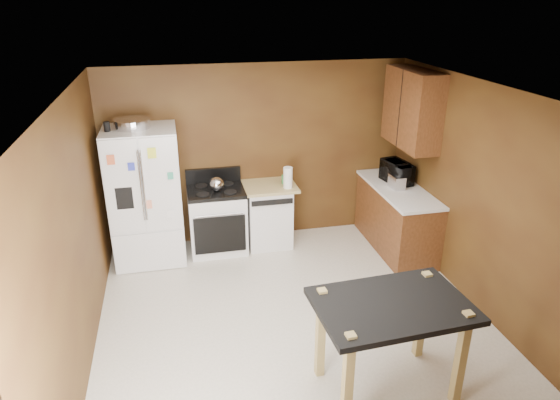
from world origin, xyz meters
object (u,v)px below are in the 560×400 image
object	(u,v)px
kettle	(217,184)
microwave	(397,173)
refrigerator	(146,196)
paper_towel	(288,178)
gas_range	(217,219)
roasting_pan	(132,123)
toaster	(397,182)
dishwasher	(268,214)
green_canister	(285,179)
pen_cup	(107,127)
island	(391,316)

from	to	relation	value
kettle	microwave	xyz separation A→B (m)	(2.47, -0.20, 0.04)
kettle	refrigerator	bearing A→B (deg)	179.20
paper_towel	gas_range	distance (m)	1.13
roasting_pan	kettle	world-z (taller)	roasting_pan
toaster	dishwasher	distance (m)	1.83
roasting_pan	green_canister	size ratio (longest dim) A/B	3.88
kettle	paper_towel	distance (m)	0.96
pen_cup	island	size ratio (longest dim) A/B	0.08
gas_range	island	world-z (taller)	gas_range
green_canister	toaster	distance (m)	1.52
dishwasher	green_canister	bearing A→B (deg)	5.29
pen_cup	kettle	world-z (taller)	pen_cup
green_canister	refrigerator	distance (m)	1.89
roasting_pan	island	distance (m)	3.87
paper_towel	dishwasher	world-z (taller)	paper_towel
microwave	gas_range	bearing A→B (deg)	73.52
island	dishwasher	bearing A→B (deg)	99.17
gas_range	dishwasher	xyz separation A→B (m)	(0.72, 0.02, -0.01)
green_canister	microwave	bearing A→B (deg)	-12.08
refrigerator	toaster	bearing A→B (deg)	-7.28
toaster	refrigerator	size ratio (longest dim) A/B	0.13
microwave	kettle	bearing A→B (deg)	75.18
refrigerator	island	xyz separation A→B (m)	(2.12, -2.94, -0.12)
green_canister	island	world-z (taller)	green_canister
pen_cup	refrigerator	world-z (taller)	pen_cup
paper_towel	gas_range	world-z (taller)	paper_towel
microwave	gas_range	xyz separation A→B (m)	(-2.48, 0.28, -0.57)
pen_cup	island	distance (m)	3.95
microwave	island	size ratio (longest dim) A/B	0.36
kettle	island	xyz separation A→B (m)	(1.19, -2.92, -0.22)
green_canister	dishwasher	distance (m)	0.56
toaster	gas_range	world-z (taller)	gas_range
kettle	gas_range	xyz separation A→B (m)	(-0.01, 0.07, -0.54)
green_canister	gas_range	distance (m)	1.09
green_canister	island	size ratio (longest dim) A/B	0.08
pen_cup	dishwasher	size ratio (longest dim) A/B	0.13
kettle	paper_towel	size ratio (longest dim) A/B	0.67
dishwasher	kettle	bearing A→B (deg)	-172.11
paper_towel	toaster	xyz separation A→B (m)	(1.42, -0.36, -0.05)
toaster	kettle	bearing A→B (deg)	168.26
dishwasher	roasting_pan	bearing A→B (deg)	-179.30
island	refrigerator	bearing A→B (deg)	125.80
pen_cup	paper_towel	size ratio (longest dim) A/B	0.40
roasting_pan	green_canister	distance (m)	2.15
pen_cup	paper_towel	bearing A→B (deg)	-0.43
paper_towel	island	world-z (taller)	paper_towel
dishwasher	island	bearing A→B (deg)	-80.83
paper_towel	toaster	world-z (taller)	paper_towel
kettle	refrigerator	xyz separation A→B (m)	(-0.92, 0.01, -0.10)
green_canister	dishwasher	xyz separation A→B (m)	(-0.25, -0.02, -0.49)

